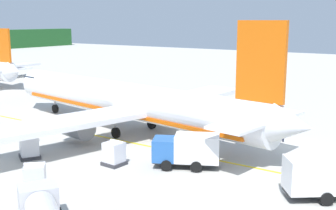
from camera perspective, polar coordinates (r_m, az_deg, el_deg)
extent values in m
cylinder|color=white|center=(46.50, -5.79, 0.74)|extent=(9.00, 36.17, 3.80)
cone|color=white|center=(62.04, -17.65, 2.90)|extent=(3.92, 2.90, 3.61)
cone|color=white|center=(34.55, 16.31, -2.64)|extent=(3.66, 3.64, 3.23)
cube|color=#192333|center=(60.04, -16.65, 3.52)|extent=(3.54, 2.84, 0.60)
cube|color=white|center=(39.64, -13.77, -2.34)|extent=(16.69, 8.62, 0.50)
cylinder|color=slate|center=(42.87, -11.99, -2.90)|extent=(2.64, 3.49, 2.20)
cube|color=white|center=(51.73, 3.31, 1.10)|extent=(16.18, 5.46, 0.50)
cylinder|color=slate|center=(51.10, -0.22, -0.38)|extent=(2.64, 3.49, 2.20)
cube|color=#D8590C|center=(35.23, 12.22, 5.66)|extent=(1.00, 4.41, 6.50)
cube|color=white|center=(35.98, 11.91, -1.88)|extent=(10.75, 4.68, 0.24)
cube|color=#D8590C|center=(46.70, -5.77, -0.52)|extent=(8.29, 32.58, 0.36)
cylinder|color=black|center=(57.85, -14.75, -0.48)|extent=(0.51, 1.14, 1.10)
cylinder|color=gray|center=(57.70, -14.79, 0.30)|extent=(0.20, 0.20, 0.50)
cylinder|color=black|center=(44.38, -6.95, -3.69)|extent=(0.51, 1.14, 1.10)
cylinder|color=gray|center=(44.18, -6.97, -2.69)|extent=(0.20, 0.20, 0.50)
cylinder|color=black|center=(47.78, -2.19, -2.54)|extent=(0.51, 1.14, 1.10)
cylinder|color=gray|center=(47.60, -2.20, -1.60)|extent=(0.20, 0.20, 0.50)
cone|color=white|center=(77.47, -19.76, 4.29)|extent=(3.04, 3.01, 2.86)
cube|color=white|center=(94.97, -20.63, 4.82)|extent=(14.30, 4.78, 0.44)
cube|color=#D8590C|center=(79.46, -21.02, 7.41)|extent=(0.58, 3.90, 5.75)
cube|color=white|center=(79.79, -20.81, 4.40)|extent=(9.37, 3.44, 0.21)
cube|color=#2659A5|center=(35.44, -0.48, -5.86)|extent=(2.78, 2.61, 1.80)
cube|color=#192333|center=(35.46, -1.85, -5.25)|extent=(1.68, 0.92, 0.94)
cube|color=white|center=(35.15, 3.89, -5.71)|extent=(3.59, 4.19, 2.17)
cube|color=#262628|center=(35.56, 2.40, -7.47)|extent=(3.83, 5.48, 0.16)
cylinder|color=black|center=(34.70, -0.23, -8.06)|extent=(0.66, 0.93, 0.90)
cylinder|color=black|center=(36.76, 0.22, -6.94)|extent=(0.66, 0.93, 0.90)
cylinder|color=black|center=(34.49, 3.75, -8.21)|extent=(0.66, 0.93, 0.90)
cylinder|color=black|center=(36.57, 3.96, -7.07)|extent=(0.66, 0.93, 0.90)
cube|color=white|center=(30.90, 19.72, -8.67)|extent=(4.63, 5.13, 2.28)
cube|color=#262628|center=(31.67, 21.10, -10.64)|extent=(5.19, 6.17, 0.16)
cylinder|color=black|center=(32.29, 18.82, -10.19)|extent=(0.77, 0.89, 0.90)
cylinder|color=black|center=(30.41, 20.35, -11.64)|extent=(0.77, 0.89, 0.90)
cube|color=silver|center=(27.04, -16.86, -11.92)|extent=(2.82, 2.70, 1.80)
cube|color=#192333|center=(27.69, -17.11, -10.57)|extent=(1.60, 1.06, 0.94)
cube|color=#333338|center=(39.80, -17.89, -6.52)|extent=(2.30, 2.30, 0.30)
cube|color=silver|center=(39.53, -17.97, -5.21)|extent=(2.03, 2.03, 1.60)
cube|color=silver|center=(39.42, -17.28, -4.24)|extent=(1.28, 1.61, 0.55)
cube|color=#333338|center=(36.48, -7.16, -7.67)|extent=(1.72, 1.72, 0.30)
cube|color=silver|center=(36.17, -7.19, -6.21)|extent=(1.51, 1.51, 1.65)
cube|color=silver|center=(36.32, -6.66, -5.02)|extent=(0.67, 1.48, 0.54)
cube|color=#333338|center=(32.40, -17.19, -10.58)|extent=(2.33, 2.33, 0.30)
cube|color=silver|center=(32.08, -17.29, -9.02)|extent=(2.05, 2.05, 1.57)
cube|color=silver|center=(32.34, -17.27, -7.66)|extent=(1.47, 1.45, 0.54)
cylinder|color=#191E33|center=(44.15, 15.08, -4.23)|extent=(0.14, 0.14, 0.89)
cylinder|color=#191E33|center=(44.33, 15.07, -4.17)|extent=(0.14, 0.14, 0.89)
cube|color=#CCE519|center=(44.04, 15.13, -3.22)|extent=(0.49, 0.37, 0.66)
cube|color=silver|center=(44.04, 15.13, -3.18)|extent=(0.50, 0.38, 0.06)
sphere|color=tan|center=(43.94, 15.16, -2.65)|extent=(0.24, 0.24, 0.24)
cylinder|color=#CCE519|center=(43.78, 15.15, -3.27)|extent=(0.09, 0.09, 0.63)
cylinder|color=#CCE519|center=(44.30, 15.11, -3.10)|extent=(0.09, 0.09, 0.63)
cylinder|color=#191E33|center=(45.88, 7.06, -3.34)|extent=(0.14, 0.14, 0.88)
cylinder|color=#191E33|center=(46.02, 7.19, -3.30)|extent=(0.14, 0.14, 0.88)
cube|color=orange|center=(45.76, 7.15, -2.39)|extent=(0.47, 0.29, 0.66)
cube|color=silver|center=(45.75, 7.15, -2.35)|extent=(0.48, 0.30, 0.06)
sphere|color=tan|center=(45.66, 7.16, -1.85)|extent=(0.24, 0.24, 0.24)
cylinder|color=orange|center=(45.54, 6.95, -2.41)|extent=(0.09, 0.09, 0.62)
cylinder|color=orange|center=(45.97, 7.35, -2.30)|extent=(0.09, 0.09, 0.62)
cube|color=yellow|center=(41.80, -3.29, -5.34)|extent=(0.30, 60.00, 0.01)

